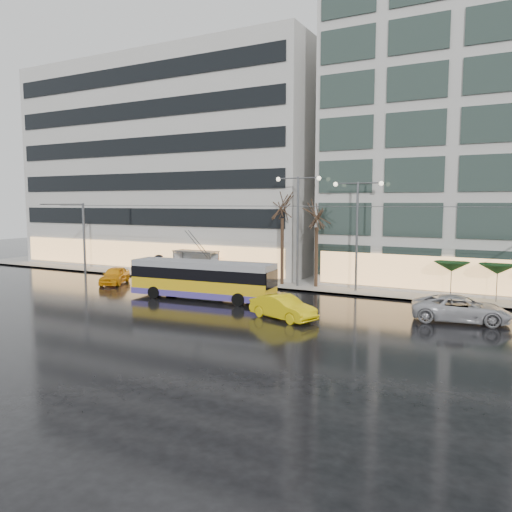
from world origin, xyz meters
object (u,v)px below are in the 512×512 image
Objects in this scene: street_lamp_near at (298,216)px; trolleybus at (202,281)px; taxi_a at (115,275)px; bus_shelter at (194,258)px.

trolleybus is at bearing -116.90° from street_lamp_near.
street_lamp_near reaches higher than trolleybus.
taxi_a is at bearing -158.84° from street_lamp_near.
street_lamp_near is (10.38, 0.11, 4.03)m from bus_shelter.
taxi_a is at bearing -128.25° from bus_shelter.
bus_shelter is 0.97× the size of taxi_a.
bus_shelter is 0.47× the size of street_lamp_near.
trolleybus is 2.65× the size of bus_shelter.
bus_shelter reaches higher than taxi_a.
trolleybus is 10.15m from street_lamp_near.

